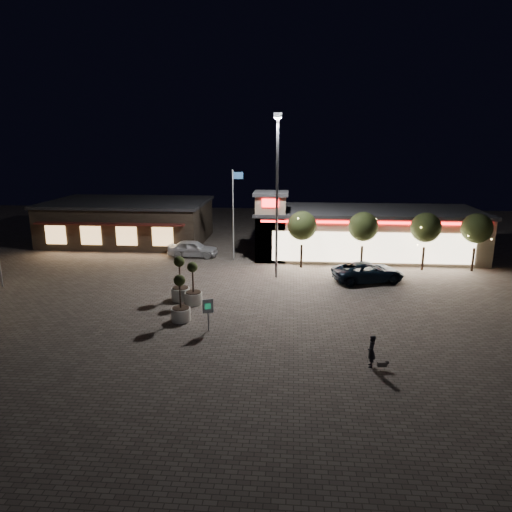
# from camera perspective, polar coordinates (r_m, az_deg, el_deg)

# --- Properties ---
(ground) EXTENTS (90.00, 90.00, 0.00)m
(ground) POSITION_cam_1_polar(r_m,az_deg,el_deg) (28.54, -2.12, -7.22)
(ground) COLOR #675C53
(ground) RESTS_ON ground
(retail_building) EXTENTS (20.40, 8.40, 6.10)m
(retail_building) POSITION_cam_1_polar(r_m,az_deg,el_deg) (43.44, 12.91, 2.99)
(retail_building) COLOR gray
(retail_building) RESTS_ON ground
(restaurant_building) EXTENTS (16.40, 11.00, 4.30)m
(restaurant_building) POSITION_cam_1_polar(r_m,az_deg,el_deg) (50.10, -15.57, 4.25)
(restaurant_building) COLOR #382D23
(restaurant_building) RESTS_ON ground
(floodlight_pole) EXTENTS (0.60, 0.40, 12.38)m
(floodlight_pole) POSITION_cam_1_polar(r_m,az_deg,el_deg) (34.55, 2.66, 8.57)
(floodlight_pole) COLOR gray
(floodlight_pole) RESTS_ON ground
(flagpole) EXTENTS (0.95, 0.10, 8.00)m
(flagpole) POSITION_cam_1_polar(r_m,az_deg,el_deg) (40.09, -2.74, 6.09)
(flagpole) COLOR white
(flagpole) RESTS_ON ground
(string_tree_a) EXTENTS (2.42, 2.42, 4.79)m
(string_tree_a) POSITION_cam_1_polar(r_m,az_deg,el_deg) (38.00, 5.78, 3.77)
(string_tree_a) COLOR #332319
(string_tree_a) RESTS_ON ground
(string_tree_b) EXTENTS (2.42, 2.42, 4.79)m
(string_tree_b) POSITION_cam_1_polar(r_m,az_deg,el_deg) (38.43, 13.26, 3.58)
(string_tree_b) COLOR #332319
(string_tree_b) RESTS_ON ground
(string_tree_c) EXTENTS (2.42, 2.42, 4.79)m
(string_tree_c) POSITION_cam_1_polar(r_m,az_deg,el_deg) (39.50, 20.46, 3.34)
(string_tree_c) COLOR #332319
(string_tree_c) RESTS_ON ground
(string_tree_d) EXTENTS (2.42, 2.42, 4.79)m
(string_tree_d) POSITION_cam_1_polar(r_m,az_deg,el_deg) (40.78, 25.88, 3.12)
(string_tree_d) COLOR #332319
(string_tree_d) RESTS_ON ground
(pickup_truck) EXTENTS (5.87, 3.85, 1.50)m
(pickup_truck) POSITION_cam_1_polar(r_m,az_deg,el_deg) (35.62, 13.85, -1.95)
(pickup_truck) COLOR black
(pickup_truck) RESTS_ON ground
(white_sedan) EXTENTS (4.60, 1.91, 1.56)m
(white_sedan) POSITION_cam_1_polar(r_m,az_deg,el_deg) (42.30, -7.90, 0.94)
(white_sedan) COLOR silver
(white_sedan) RESTS_ON ground
(pedestrian) EXTENTS (0.41, 0.60, 1.57)m
(pedestrian) POSITION_cam_1_polar(r_m,az_deg,el_deg) (22.66, 14.23, -11.48)
(pedestrian) COLOR black
(pedestrian) RESTS_ON ground
(dog) EXTENTS (0.56, 0.25, 0.30)m
(dog) POSITION_cam_1_polar(r_m,az_deg,el_deg) (22.75, 15.67, -12.83)
(dog) COLOR #59514C
(dog) RESTS_ON ground
(planter_left) EXTENTS (1.23, 1.23, 3.03)m
(planter_left) POSITION_cam_1_polar(r_m,az_deg,el_deg) (31.04, -9.45, -3.77)
(planter_left) COLOR silver
(planter_left) RESTS_ON ground
(planter_mid) EXTENTS (1.16, 1.16, 2.84)m
(planter_mid) POSITION_cam_1_polar(r_m,az_deg,el_deg) (27.56, -9.41, -6.26)
(planter_mid) COLOR silver
(planter_mid) RESTS_ON ground
(planter_right) EXTENTS (1.16, 1.16, 2.85)m
(planter_right) POSITION_cam_1_polar(r_m,az_deg,el_deg) (30.18, -7.85, -4.35)
(planter_right) COLOR silver
(planter_right) RESTS_ON ground
(valet_sign) EXTENTS (0.59, 0.30, 1.88)m
(valet_sign) POSITION_cam_1_polar(r_m,az_deg,el_deg) (25.77, -6.02, -6.58)
(valet_sign) COLOR gray
(valet_sign) RESTS_ON ground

